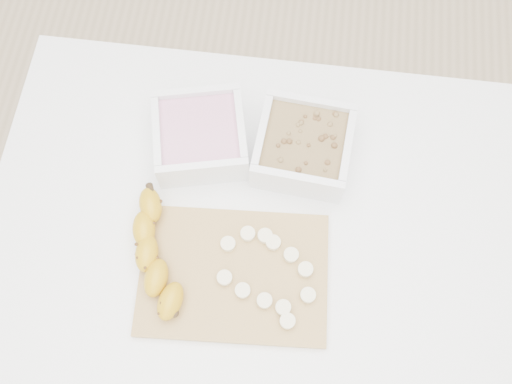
# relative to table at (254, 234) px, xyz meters

# --- Properties ---
(ground) EXTENTS (3.50, 3.50, 0.00)m
(ground) POSITION_rel_table_xyz_m (0.00, 0.00, -0.65)
(ground) COLOR #C6AD89
(ground) RESTS_ON ground
(table) EXTENTS (1.00, 0.70, 0.75)m
(table) POSITION_rel_table_xyz_m (0.00, 0.00, 0.00)
(table) COLOR white
(table) RESTS_ON ground
(bowl_yogurt) EXTENTS (0.20, 0.20, 0.08)m
(bowl_yogurt) POSITION_rel_table_xyz_m (-0.12, 0.14, 0.14)
(bowl_yogurt) COLOR white
(bowl_yogurt) RESTS_ON table
(bowl_granola) EXTENTS (0.18, 0.18, 0.08)m
(bowl_granola) POSITION_rel_table_xyz_m (0.08, 0.14, 0.14)
(bowl_granola) COLOR white
(bowl_granola) RESTS_ON table
(cutting_board) EXTENTS (0.35, 0.26, 0.01)m
(cutting_board) POSITION_rel_table_xyz_m (-0.02, -0.11, 0.10)
(cutting_board) COLOR tan
(cutting_board) RESTS_ON table
(banana) EXTENTS (0.10, 0.24, 0.04)m
(banana) POSITION_rel_table_xyz_m (-0.16, -0.10, 0.13)
(banana) COLOR #C59111
(banana) RESTS_ON cutting_board
(banana_slices) EXTENTS (0.18, 0.17, 0.02)m
(banana_slices) POSITION_rel_table_xyz_m (0.04, -0.10, 0.12)
(banana_slices) COLOR #F8ECBB
(banana_slices) RESTS_ON cutting_board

